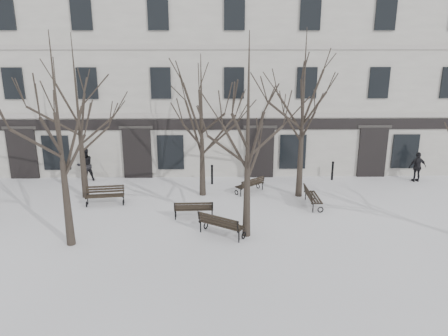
{
  "coord_description": "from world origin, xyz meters",
  "views": [
    {
      "loc": [
        1.04,
        -16.26,
        7.65
      ],
      "look_at": [
        1.37,
        3.0,
        2.0
      ],
      "focal_mm": 35.0,
      "sensor_mm": 36.0,
      "label": 1
    }
  ],
  "objects_px": {
    "tree_2": "(248,113)",
    "bench_5": "(312,196)",
    "tree_1": "(58,117)",
    "bench_3": "(105,195)",
    "bench_2": "(221,224)",
    "bench_1": "(194,209)",
    "bench_4": "(250,184)"
  },
  "relations": [
    {
      "from": "bench_1",
      "to": "bench_5",
      "type": "distance_m",
      "value": 5.75
    },
    {
      "from": "bench_1",
      "to": "bench_3",
      "type": "bearing_deg",
      "value": -24.61
    },
    {
      "from": "tree_1",
      "to": "bench_3",
      "type": "bearing_deg",
      "value": 86.03
    },
    {
      "from": "bench_4",
      "to": "bench_3",
      "type": "bearing_deg",
      "value": -27.02
    },
    {
      "from": "tree_1",
      "to": "bench_4",
      "type": "bearing_deg",
      "value": 38.3
    },
    {
      "from": "tree_1",
      "to": "bench_3",
      "type": "height_order",
      "value": "tree_1"
    },
    {
      "from": "tree_1",
      "to": "bench_2",
      "type": "distance_m",
      "value": 7.39
    },
    {
      "from": "tree_2",
      "to": "bench_2",
      "type": "distance_m",
      "value": 4.59
    },
    {
      "from": "bench_2",
      "to": "tree_2",
      "type": "bearing_deg",
      "value": -143.72
    },
    {
      "from": "bench_5",
      "to": "tree_2",
      "type": "bearing_deg",
      "value": 133.37
    },
    {
      "from": "bench_4",
      "to": "bench_5",
      "type": "xyz_separation_m",
      "value": [
        2.78,
        -1.95,
        0.03
      ]
    },
    {
      "from": "bench_4",
      "to": "tree_2",
      "type": "bearing_deg",
      "value": 44.41
    },
    {
      "from": "bench_4",
      "to": "bench_5",
      "type": "relative_size",
      "value": 0.92
    },
    {
      "from": "tree_2",
      "to": "bench_5",
      "type": "distance_m",
      "value": 6.48
    },
    {
      "from": "bench_3",
      "to": "bench_5",
      "type": "bearing_deg",
      "value": -9.52
    },
    {
      "from": "bench_2",
      "to": "bench_5",
      "type": "xyz_separation_m",
      "value": [
        4.38,
        3.28,
        -0.05
      ]
    },
    {
      "from": "tree_2",
      "to": "bench_1",
      "type": "height_order",
      "value": "tree_2"
    },
    {
      "from": "bench_2",
      "to": "bench_1",
      "type": "bearing_deg",
      "value": -24.01
    },
    {
      "from": "tree_2",
      "to": "bench_2",
      "type": "relative_size",
      "value": 4.06
    },
    {
      "from": "bench_4",
      "to": "bench_1",
      "type": "bearing_deg",
      "value": 11.32
    },
    {
      "from": "tree_2",
      "to": "bench_1",
      "type": "distance_m",
      "value": 5.35
    },
    {
      "from": "tree_2",
      "to": "bench_4",
      "type": "bearing_deg",
      "value": 83.88
    },
    {
      "from": "tree_1",
      "to": "bench_5",
      "type": "distance_m",
      "value": 11.85
    },
    {
      "from": "bench_1",
      "to": "tree_2",
      "type": "bearing_deg",
      "value": 139.76
    },
    {
      "from": "bench_1",
      "to": "tree_1",
      "type": "bearing_deg",
      "value": 26.08
    },
    {
      "from": "bench_2",
      "to": "bench_5",
      "type": "height_order",
      "value": "bench_2"
    },
    {
      "from": "bench_3",
      "to": "tree_1",
      "type": "bearing_deg",
      "value": -101.32
    },
    {
      "from": "tree_2",
      "to": "bench_2",
      "type": "height_order",
      "value": "tree_2"
    },
    {
      "from": "tree_1",
      "to": "bench_5",
      "type": "relative_size",
      "value": 4.51
    },
    {
      "from": "tree_2",
      "to": "bench_4",
      "type": "relative_size",
      "value": 4.93
    },
    {
      "from": "bench_1",
      "to": "bench_4",
      "type": "xyz_separation_m",
      "value": [
        2.78,
        3.41,
        -0.02
      ]
    },
    {
      "from": "bench_1",
      "to": "bench_4",
      "type": "distance_m",
      "value": 4.4
    }
  ]
}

